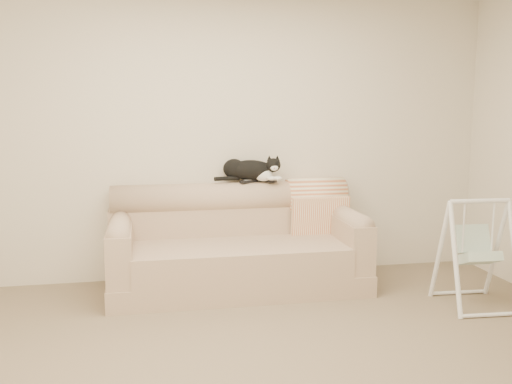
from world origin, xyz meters
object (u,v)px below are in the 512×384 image
Objects in this scene: remote_b at (268,181)px; remote_a at (249,181)px; baby_swing at (476,253)px; sofa at (236,248)px; tuxedo_cat at (250,170)px.

remote_a is at bearing 177.88° from remote_b.
remote_b is 0.18× the size of baby_swing.
tuxedo_cat is at bearing 56.17° from sofa.
sofa is at bearing -145.17° from remote_b.
remote_b is (0.18, -0.01, -0.00)m from remote_a.
remote_a reaches higher than remote_b.
remote_b is 0.26× the size of tuxedo_cat.
sofa is 2.51× the size of baby_swing.
remote_b is 1.88m from baby_swing.
tuxedo_cat is 0.70× the size of baby_swing.
tuxedo_cat is (0.01, 0.02, 0.10)m from remote_a.
sofa is at bearing -123.34° from remote_a.
tuxedo_cat reaches higher than remote_a.
remote_b is at bearing 34.83° from sofa.
tuxedo_cat reaches higher than sofa.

